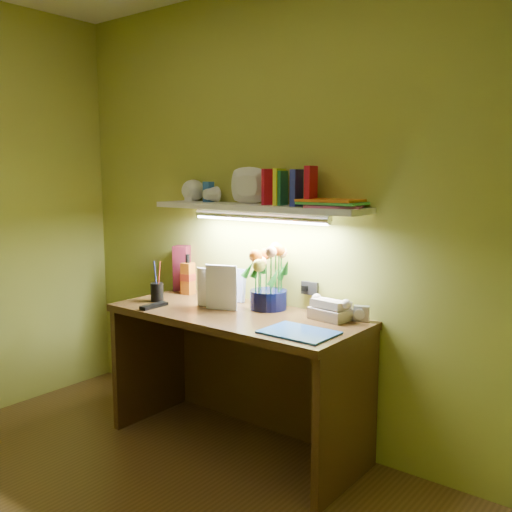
{
  "coord_description": "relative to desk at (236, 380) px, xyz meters",
  "views": [
    {
      "loc": [
        1.9,
        -1.06,
        1.48
      ],
      "look_at": [
        0.02,
        1.35,
        1.04
      ],
      "focal_mm": 40.0,
      "sensor_mm": 36.0,
      "label": 1
    }
  ],
  "objects": [
    {
      "name": "art_card",
      "position": [
        -0.21,
        0.19,
        0.47
      ],
      "size": [
        0.19,
        0.08,
        0.19
      ],
      "primitive_type": null,
      "rotation": [
        0.0,
        0.0,
        0.24
      ],
      "color": "silver",
      "rests_on": "desk"
    },
    {
      "name": "pen_cup",
      "position": [
        -0.53,
        -0.07,
        0.47
      ],
      "size": [
        0.08,
        0.08,
        0.18
      ],
      "primitive_type": "cylinder",
      "rotation": [
        0.0,
        0.0,
        0.08
      ],
      "color": "black",
      "rests_on": "desk"
    },
    {
      "name": "telephone",
      "position": [
        0.47,
        0.19,
        0.43
      ],
      "size": [
        0.21,
        0.17,
        0.12
      ],
      "primitive_type": null,
      "rotation": [
        0.0,
        0.0,
        -0.12
      ],
      "color": "beige",
      "rests_on": "desk"
    },
    {
      "name": "whisky_box",
      "position": [
        -0.64,
        0.24,
        0.52
      ],
      "size": [
        0.12,
        0.12,
        0.28
      ],
      "primitive_type": "cube",
      "rotation": [
        0.0,
        0.0,
        0.41
      ],
      "color": "#54121D",
      "rests_on": "desk"
    },
    {
      "name": "tv_remote",
      "position": [
        -0.43,
        -0.19,
        0.38
      ],
      "size": [
        0.05,
        0.17,
        0.02
      ],
      "primitive_type": "cube",
      "rotation": [
        0.0,
        0.0,
        0.02
      ],
      "color": "black",
      "rests_on": "desk"
    },
    {
      "name": "desk_clock",
      "position": [
        0.61,
        0.25,
        0.41
      ],
      "size": [
        0.09,
        0.06,
        0.08
      ],
      "primitive_type": "cube",
      "rotation": [
        0.0,
        0.0,
        0.35
      ],
      "color": "#AEAEB3",
      "rests_on": "desk"
    },
    {
      "name": "whisky_bottle",
      "position": [
        -0.53,
        0.18,
        0.5
      ],
      "size": [
        0.07,
        0.07,
        0.25
      ],
      "primitive_type": null,
      "rotation": [
        0.0,
        0.0,
        0.14
      ],
      "color": "#B35815",
      "rests_on": "desk"
    },
    {
      "name": "desk",
      "position": [
        0.0,
        0.0,
        0.0
      ],
      "size": [
        1.4,
        0.6,
        0.75
      ],
      "primitive_type": "cube",
      "color": "#38200F",
      "rests_on": "ground"
    },
    {
      "name": "wall_shelf",
      "position": [
        0.01,
        0.18,
        0.96
      ],
      "size": [
        1.3,
        0.29,
        0.23
      ],
      "color": "white",
      "rests_on": "ground"
    },
    {
      "name": "desk_book_a",
      "position": [
        -0.27,
        -0.01,
        0.48
      ],
      "size": [
        0.16,
        0.04,
        0.22
      ],
      "primitive_type": "imported",
      "rotation": [
        0.0,
        0.0,
        0.11
      ],
      "color": "white",
      "rests_on": "desk"
    },
    {
      "name": "desk_book_b",
      "position": [
        -0.19,
        -0.03,
        0.5
      ],
      "size": [
        0.18,
        0.07,
        0.25
      ],
      "primitive_type": "imported",
      "rotation": [
        0.0,
        0.0,
        0.31
      ],
      "color": "white",
      "rests_on": "desk"
    },
    {
      "name": "blue_folder",
      "position": [
        0.49,
        -0.13,
        0.38
      ],
      "size": [
        0.33,
        0.24,
        0.01
      ],
      "primitive_type": "cube",
      "rotation": [
        0.0,
        0.0,
        -0.01
      ],
      "color": "blue",
      "rests_on": "desk"
    },
    {
      "name": "flower_bouquet",
      "position": [
        0.09,
        0.18,
        0.55
      ],
      "size": [
        0.28,
        0.28,
        0.36
      ],
      "primitive_type": null,
      "rotation": [
        0.0,
        0.0,
        -0.29
      ],
      "color": "#070B34",
      "rests_on": "desk"
    }
  ]
}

